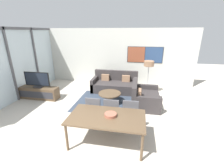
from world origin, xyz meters
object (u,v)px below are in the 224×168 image
sofa_main (115,85)px  dining_table (107,119)px  floor_lamp (149,65)px  fruit_bowl (111,115)px  coffee_table (110,95)px  dining_chair_centre (112,111)px  tv_console (39,93)px  television (37,80)px  dining_chair_left (94,109)px  sofa_side (143,98)px  dining_chair_right (130,112)px

sofa_main → dining_table: (0.37, -3.50, 0.39)m
floor_lamp → fruit_bowl: bearing=-106.7°
coffee_table → floor_lamp: (1.46, 1.16, 0.99)m
dining_chair_centre → fruit_bowl: 0.73m
sofa_main → tv_console: bearing=-153.9°
television → fruit_bowl: (3.39, -2.04, -0.02)m
dining_chair_left → dining_chair_centre: bearing=-0.5°
sofa_main → dining_chair_left: (-0.15, -2.80, 0.23)m
sofa_side → dining_chair_left: size_ratio=1.52×
television → fruit_bowl: television is taller
dining_chair_centre → sofa_main: bearing=97.5°
coffee_table → fruit_bowl: size_ratio=2.97×
coffee_table → dining_chair_right: bearing=-58.9°
sofa_main → dining_chair_centre: size_ratio=2.30×
coffee_table → dining_table: bearing=-80.5°
dining_table → dining_chair_left: bearing=126.6°
television → sofa_main: (2.94, 1.44, -0.52)m
fruit_bowl → floor_lamp: floor_lamp is taller
sofa_side → coffee_table: 1.27m
dining_chair_left → floor_lamp: (1.61, 2.67, 0.78)m
dining_table → dining_chair_centre: bearing=90.0°
fruit_bowl → floor_lamp: bearing=73.3°
tv_console → dining_chair_centre: size_ratio=1.78×
coffee_table → floor_lamp: 2.11m
television → dining_chair_centre: (3.31, -1.37, -0.30)m
sofa_side → coffee_table: bearing=91.0°
floor_lamp → dining_chair_centre: bearing=-112.2°
television → dining_chair_centre: 3.59m
tv_console → dining_chair_centre: (3.31, -1.36, 0.26)m
coffee_table → fruit_bowl: 2.28m
television → coffee_table: 2.98m
sofa_main → dining_chair_centre: dining_chair_centre is taller
sofa_main → dining_chair_right: size_ratio=2.30×
dining_chair_centre → television: bearing=157.6°
dining_table → floor_lamp: 3.60m
dining_chair_right → dining_table: bearing=-125.5°
tv_console → coffee_table: size_ratio=1.85×
dining_chair_centre → dining_chair_right: 0.52m
sofa_side → dining_chair_left: bearing=137.0°
tv_console → fruit_bowl: fruit_bowl is taller
sofa_side → dining_chair_left: 2.10m
floor_lamp → dining_chair_right: bearing=-102.2°
dining_table → floor_lamp: floor_lamp is taller
coffee_table → dining_chair_left: size_ratio=0.96×
television → dining_chair_centre: television is taller
coffee_table → dining_chair_right: size_ratio=0.96×
sofa_main → dining_chair_right: bearing=-72.2°
dining_chair_centre → dining_table: bearing=-90.0°
dining_table → television: bearing=148.0°
tv_console → television: television is taller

